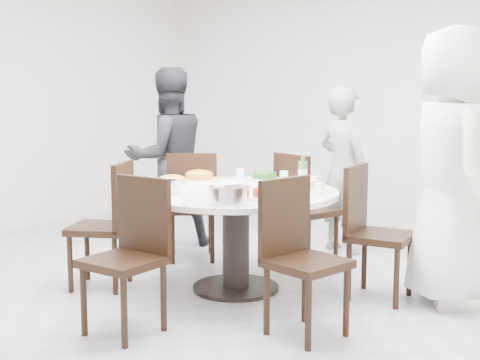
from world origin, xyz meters
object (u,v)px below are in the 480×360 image
Objects in this scene: dining_table at (236,240)px; diner_middle at (343,170)px; diner_right at (452,167)px; soup_bowl at (162,187)px; chair_n at (308,209)px; diner_left at (168,158)px; chair_nw at (192,205)px; chair_s at (123,258)px; chair_se at (307,259)px; chair_ne at (381,233)px; chair_sw at (99,225)px; beverage_bottle at (303,170)px; rice_bowl at (229,195)px.

diner_middle is at bearing 88.71° from dining_table.
diner_right is 6.76× the size of soup_bowl.
chair_n is 0.62m from diner_middle.
diner_middle reaches higher than chair_n.
diner_middle is at bearing 79.42° from soup_bowl.
soup_bowl is at bearing -127.45° from dining_table.
diner_left reaches higher than chair_n.
chair_nw is 3.36× the size of soup_bowl.
chair_s is 1.00× the size of chair_se.
chair_se reaches higher than dining_table.
chair_sw is (-1.78, -1.05, 0.00)m from chair_ne.
diner_right is (2.18, 1.28, 0.48)m from chair_sw.
chair_n is 0.67m from beverage_bottle.
chair_se is (0.91, -0.46, 0.10)m from dining_table.
chair_s is at bearing 140.66° from chair_ne.
diner_middle is at bearing -174.19° from chair_nw.
diner_left is at bearing 73.24° from chair_se.
diner_right is at bearing 163.10° from diner_middle.
diner_middle reaches higher than chair_s.
chair_n is 0.63× the size of diner_middle.
diner_middle is 1.62m from diner_left.
chair_se is 2.18m from diner_middle.
chair_nw is at bearing 72.36° from chair_se.
diner_left reaches higher than rice_bowl.
chair_nw reaches higher than rice_bowl.
chair_sw is at bearing -163.81° from soup_bowl.
dining_table is 1.58× the size of chair_n.
diner_middle is (0.88, 2.09, 0.28)m from chair_sw.
chair_sw is 1.00× the size of chair_s.
diner_right is 1.55m from diner_middle.
chair_ne is 2.06m from chair_sw.
chair_sw and chair_se have the same top height.
chair_sw reaches higher than soup_bowl.
rice_bowl is at bearing 99.89° from diner_right.
chair_nw is 1.00× the size of chair_sw.
soup_bowl is (-1.67, -1.13, -0.16)m from diner_right.
diner_left is 1.51m from soup_bowl.
chair_sw is (0.02, -1.05, 0.00)m from chair_nw.
diner_middle reaches higher than chair_nw.
diner_right is at bearing -69.27° from chair_ne.
chair_se is (0.90, -1.42, 0.00)m from chair_n.
chair_ne is 1.00× the size of chair_sw.
rice_bowl is at bearing 112.94° from diner_middle.
diner_left is at bearing 132.83° from soup_bowl.
diner_left is at bearing 75.43° from chair_ne.
diner_middle is 1.99m from rice_bowl.
diner_right reaches higher than beverage_bottle.
soup_bowl is at bearing 177.21° from rice_bowl.
chair_s is at bearing -98.69° from beverage_bottle.
soup_bowl is (-0.64, 0.03, -0.01)m from rice_bowl.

